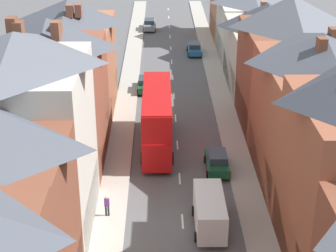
# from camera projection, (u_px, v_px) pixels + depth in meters

# --- Properties ---
(pavement_left) EXTENTS (2.20, 104.00, 0.14)m
(pavement_left) POSITION_uv_depth(u_px,v_px,m) (125.00, 110.00, 57.47)
(pavement_left) COLOR #A8A399
(pavement_left) RESTS_ON ground
(pavement_right) EXTENTS (2.20, 104.00, 0.14)m
(pavement_right) POSITION_uv_depth(u_px,v_px,m) (225.00, 109.00, 57.61)
(pavement_right) COLOR #A8A399
(pavement_right) RESTS_ON ground
(centre_line_dashes) EXTENTS (0.14, 97.80, 0.01)m
(centre_line_dashes) POSITION_uv_depth(u_px,v_px,m) (176.00, 118.00, 55.74)
(centre_line_dashes) COLOR silver
(centre_line_dashes) RESTS_ON ground
(terrace_row_left) EXTENTS (8.00, 55.14, 14.16)m
(terrace_row_left) POSITION_uv_depth(u_px,v_px,m) (20.00, 161.00, 34.61)
(terrace_row_left) COLOR #A36042
(terrace_row_left) RESTS_ON ground
(terrace_row_right) EXTENTS (8.00, 83.37, 13.69)m
(terrace_row_right) POSITION_uv_depth(u_px,v_px,m) (299.00, 88.00, 47.02)
(terrace_row_right) COLOR #BCB7A8
(terrace_row_right) RESTS_ON ground
(double_decker_bus_lead) EXTENTS (2.74, 10.80, 5.30)m
(double_decker_bus_lead) POSITION_uv_depth(u_px,v_px,m) (157.00, 118.00, 48.74)
(double_decker_bus_lead) COLOR #B70F0F
(double_decker_bus_lead) RESTS_ON ground
(car_near_blue) EXTENTS (1.90, 4.47, 1.58)m
(car_near_blue) POSITION_uv_depth(u_px,v_px,m) (194.00, 48.00, 74.83)
(car_near_blue) COLOR #236093
(car_near_blue) RESTS_ON ground
(car_near_silver) EXTENTS (1.90, 4.18, 1.59)m
(car_near_silver) POSITION_uv_depth(u_px,v_px,m) (146.00, 84.00, 62.35)
(car_near_silver) COLOR #144728
(car_near_silver) RESTS_ON ground
(car_parked_left_a) EXTENTS (1.90, 4.57, 1.68)m
(car_parked_left_a) POSITION_uv_depth(u_px,v_px,m) (149.00, 24.00, 86.17)
(car_parked_left_a) COLOR gray
(car_parked_left_a) RESTS_ON ground
(car_mid_black) EXTENTS (1.90, 4.19, 1.67)m
(car_mid_black) POSITION_uv_depth(u_px,v_px,m) (217.00, 161.00, 45.72)
(car_mid_black) COLOR #144728
(car_mid_black) RESTS_ON ground
(delivery_van) EXTENTS (2.20, 5.20, 2.41)m
(delivery_van) POSITION_uv_depth(u_px,v_px,m) (210.00, 211.00, 38.14)
(delivery_van) COLOR white
(delivery_van) RESTS_ON ground
(pedestrian_mid_left) EXTENTS (0.36, 0.22, 1.61)m
(pedestrian_mid_left) POSITION_uv_depth(u_px,v_px,m) (107.00, 205.00, 39.44)
(pedestrian_mid_left) COLOR #23232D
(pedestrian_mid_left) RESTS_ON pavement_left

